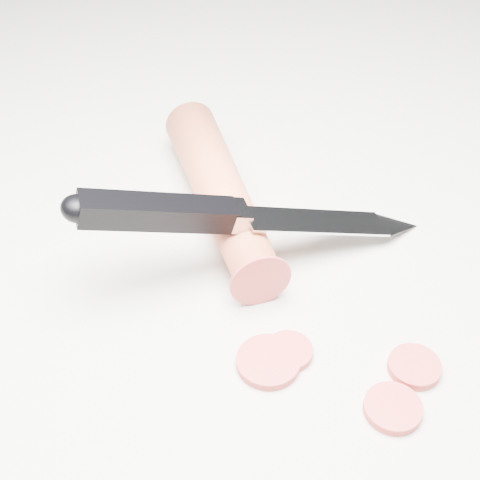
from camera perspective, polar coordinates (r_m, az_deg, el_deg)
ground at (r=0.49m, az=4.78°, el=-3.27°), size 2.40×2.40×0.00m
carrot at (r=0.52m, az=-1.68°, el=4.15°), size 0.11×0.20×0.04m
carrot_slice_1 at (r=0.42m, az=12.90°, el=-13.82°), size 0.03×0.03×0.01m
carrot_slice_2 at (r=0.44m, az=4.18°, el=-9.46°), size 0.03×0.03×0.01m
carrot_slice_3 at (r=0.43m, az=2.42°, el=-10.33°), size 0.04×0.04×0.01m
carrot_slice_4 at (r=0.44m, az=14.65°, el=-10.43°), size 0.03×0.03×0.01m
kitchen_knife at (r=0.47m, az=1.57°, el=2.37°), size 0.26×0.12×0.09m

